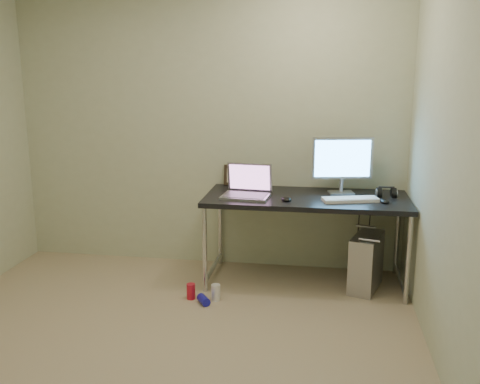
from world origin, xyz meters
The scene contains 18 objects.
floor centered at (0.00, 0.00, 0.00)m, with size 3.50×3.50×0.00m, color tan.
wall_back centered at (0.00, 1.75, 1.25)m, with size 3.50×0.02×2.50m, color beige.
wall_right centered at (1.75, 0.00, 1.25)m, with size 0.02×3.50×2.50m, color beige.
desk centered at (0.90, 1.39, 0.67)m, with size 1.67×0.73×0.75m.
tower_computer centered at (1.41, 1.32, 0.23)m, with size 0.32×0.48×0.49m.
cable_a centered at (1.36, 1.70, 0.40)m, with size 0.01×0.01×0.70m, color black.
cable_b centered at (1.45, 1.68, 0.38)m, with size 0.01×0.01×0.72m, color black.
can_red centered at (0.03, 0.89, 0.06)m, with size 0.07×0.07×0.12m, color red.
can_white centered at (0.23, 0.90, 0.06)m, with size 0.07×0.07×0.13m, color white.
can_blue centered at (0.15, 0.82, 0.03)m, with size 0.07×0.07×0.12m, color #1B1ABC.
laptop centered at (0.42, 1.33, 0.81)m, with size 0.40×0.34×0.26m.
monitor centered at (1.19, 1.54, 1.03)m, with size 0.50×0.18×0.48m.
keyboard centered at (1.25, 1.28, 0.76)m, with size 0.44×0.14×0.03m, color white.
mouse_right centered at (1.52, 1.27, 0.77)m, with size 0.07×0.11×0.04m, color black.
mouse_left centered at (0.75, 1.22, 0.77)m, with size 0.08×0.12×0.04m, color black.
headphones centered at (1.55, 1.48, 0.78)m, with size 0.16×0.10×0.11m.
picture_frame centered at (0.27, 1.72, 0.84)m, with size 0.23×0.03×0.19m, color black.
webcam centered at (0.50, 1.63, 0.84)m, with size 0.05×0.04×0.12m.
Camera 1 is at (1.02, -2.93, 1.78)m, focal length 40.00 mm.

